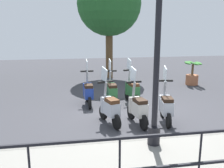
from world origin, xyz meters
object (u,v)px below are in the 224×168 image
at_px(potted_palm, 192,75).
at_px(scooter_far_2, 88,92).
at_px(scooter_near_0, 166,106).
at_px(scooter_far_1, 111,91).
at_px(lamp_post_near, 157,64).
at_px(scooter_near_1, 138,107).
at_px(scooter_near_2, 110,107).
at_px(tree_distant, 109,4).
at_px(scooter_far_0, 132,90).

bearing_deg(potted_palm, scooter_far_2, 115.32).
xyz_separation_m(scooter_near_0, scooter_far_1, (1.82, 1.22, 0.00)).
height_order(lamp_post_near, scooter_near_1, lamp_post_near).
bearing_deg(scooter_near_0, scooter_near_2, 95.49).
height_order(tree_distant, scooter_near_0, tree_distant).
xyz_separation_m(scooter_far_0, scooter_far_2, (0.03, 1.51, 0.00)).
relative_size(scooter_near_2, scooter_far_0, 1.00).
bearing_deg(tree_distant, scooter_near_2, 171.08).
distance_m(tree_distant, scooter_far_1, 5.71).
height_order(scooter_near_2, scooter_far_0, same).
height_order(lamp_post_near, scooter_far_0, lamp_post_near).
bearing_deg(scooter_far_1, lamp_post_near, -174.00).
height_order(scooter_near_2, scooter_far_2, same).
xyz_separation_m(scooter_near_0, scooter_near_2, (0.12, 1.55, 0.00)).
bearing_deg(scooter_far_2, scooter_near_1, -150.06).
relative_size(lamp_post_near, scooter_near_2, 2.57).
relative_size(scooter_far_0, scooter_far_1, 1.00).
relative_size(potted_palm, scooter_near_2, 0.69).
relative_size(potted_palm, scooter_far_0, 0.69).
relative_size(scooter_near_0, scooter_far_0, 1.00).
bearing_deg(lamp_post_near, scooter_far_2, 18.47).
relative_size(scooter_near_0, scooter_near_1, 1.00).
bearing_deg(scooter_far_1, potted_palm, -59.93).
distance_m(scooter_near_1, scooter_near_2, 0.75).
bearing_deg(tree_distant, scooter_far_1, 171.91).
bearing_deg(scooter_near_1, scooter_far_1, 2.92).
xyz_separation_m(potted_palm, scooter_far_1, (-2.43, 4.17, 0.04)).
bearing_deg(scooter_far_2, potted_palm, -66.31).
bearing_deg(scooter_far_1, scooter_near_2, 168.68).
relative_size(scooter_near_2, scooter_far_1, 1.00).
xyz_separation_m(tree_distant, scooter_near_0, (-6.49, -0.55, -3.22)).
xyz_separation_m(tree_distant, potted_palm, (-2.24, -3.50, -3.26)).
xyz_separation_m(lamp_post_near, tree_distant, (7.99, -0.30, 1.81)).
distance_m(scooter_near_1, scooter_far_2, 2.26).
height_order(lamp_post_near, tree_distant, tree_distant).
bearing_deg(scooter_near_2, scooter_far_1, -27.92).
bearing_deg(scooter_far_0, lamp_post_near, 166.21).
bearing_deg(scooter_near_1, lamp_post_near, 168.78).
bearing_deg(scooter_far_2, scooter_far_0, -92.69).
bearing_deg(scooter_far_0, scooter_far_1, 87.08).
distance_m(lamp_post_near, scooter_far_2, 3.86).
relative_size(lamp_post_near, scooter_far_2, 2.57).
distance_m(tree_distant, potted_palm, 5.28).
distance_m(scooter_near_1, scooter_far_0, 1.93).
bearing_deg(tree_distant, potted_palm, -122.58).
height_order(tree_distant, scooter_near_1, tree_distant).
bearing_deg(scooter_near_1, scooter_near_0, -97.97).
bearing_deg(scooter_near_0, scooter_near_1, 101.52).
height_order(scooter_far_1, scooter_far_2, same).
bearing_deg(scooter_near_1, potted_palm, -50.85).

